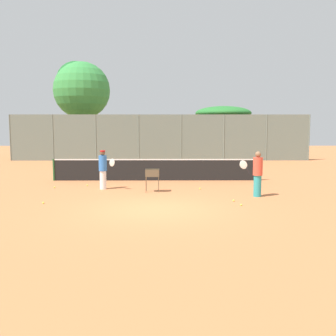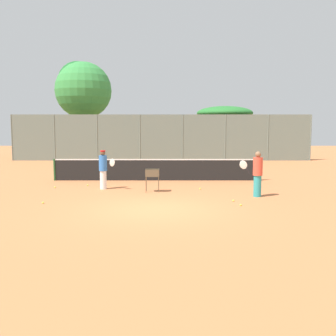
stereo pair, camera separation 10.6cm
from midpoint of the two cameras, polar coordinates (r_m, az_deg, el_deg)
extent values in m
plane|color=#C67242|center=(12.84, -2.48, -6.02)|extent=(80.00, 80.00, 0.00)
cylinder|color=#26592D|center=(20.17, -16.39, -0.26)|extent=(0.10, 0.10, 1.07)
cylinder|color=#26592D|center=(19.93, 13.04, -0.24)|extent=(0.10, 0.10, 1.07)
cube|color=black|center=(19.40, -1.77, -0.34)|extent=(10.19, 0.01, 1.01)
cube|color=white|center=(19.34, -1.77, 1.23)|extent=(10.19, 0.02, 0.06)
cylinder|color=slate|center=(32.64, -22.03, 4.10)|extent=(0.08, 0.08, 3.55)
cylinder|color=slate|center=(31.58, -16.45, 4.24)|extent=(0.08, 0.08, 3.55)
cylinder|color=slate|center=(30.83, -10.53, 4.35)|extent=(0.08, 0.08, 3.55)
cylinder|color=slate|center=(30.43, -4.39, 4.41)|extent=(0.08, 0.08, 3.55)
cylinder|color=slate|center=(30.38, 1.85, 4.42)|extent=(0.08, 0.08, 3.55)
cylinder|color=slate|center=(30.68, 8.03, 4.39)|extent=(0.08, 0.08, 3.55)
cylinder|color=slate|center=(31.33, 14.02, 4.30)|extent=(0.08, 0.08, 3.55)
cylinder|color=slate|center=(32.31, 19.71, 4.17)|extent=(0.08, 0.08, 3.55)
cube|color=slate|center=(30.36, -1.27, 4.43)|extent=(23.08, 0.01, 3.55)
cylinder|color=brown|center=(35.75, -13.12, 6.14)|extent=(0.25, 0.25, 5.55)
sphere|color=#1E6028|center=(35.96, -13.28, 12.19)|extent=(3.39, 3.39, 3.39)
cylinder|color=brown|center=(33.29, 7.88, 4.18)|extent=(0.49, 0.49, 3.15)
ellipsoid|color=#28722D|center=(33.29, 7.93, 7.88)|extent=(4.65, 4.65, 1.16)
cylinder|color=brown|center=(34.92, -12.34, 5.10)|extent=(0.54, 0.54, 4.27)
sphere|color=#388E42|center=(35.04, -12.47, 10.96)|extent=(4.81, 4.81, 4.81)
cylinder|color=teal|center=(15.39, 12.65, -2.56)|extent=(0.29, 0.29, 0.83)
cylinder|color=#E54C38|center=(15.29, 12.72, 0.25)|extent=(0.36, 0.36, 0.69)
sphere|color=#8C6647|center=(15.25, 12.76, 1.95)|extent=(0.22, 0.22, 0.22)
cylinder|color=black|center=(15.32, 11.35, -0.36)|extent=(0.15, 0.06, 0.27)
ellipsoid|color=silver|center=(15.30, 10.70, 0.48)|extent=(0.39, 0.12, 0.43)
cylinder|color=white|center=(17.01, -9.58, -1.73)|extent=(0.28, 0.28, 0.79)
cylinder|color=blue|center=(16.93, -9.63, 0.68)|extent=(0.34, 0.34, 0.66)
sphere|color=brown|center=(16.89, -9.65, 2.15)|extent=(0.21, 0.21, 0.21)
cylinder|color=red|center=(16.89, -9.66, 2.46)|extent=(0.22, 0.22, 0.05)
cylinder|color=black|center=(16.70, -8.74, 0.06)|extent=(0.14, 0.11, 0.27)
ellipsoid|color=silver|center=(16.56, -8.31, 0.78)|extent=(0.34, 0.25, 0.43)
cylinder|color=brown|center=(15.93, -3.42, -2.45)|extent=(0.02, 0.02, 0.64)
cylinder|color=brown|center=(15.91, -1.58, -2.45)|extent=(0.02, 0.02, 0.64)
cylinder|color=brown|center=(16.29, -3.35, -2.26)|extent=(0.02, 0.02, 0.64)
cylinder|color=brown|center=(16.27, -1.55, -2.26)|extent=(0.02, 0.02, 0.64)
cube|color=brown|center=(16.05, -2.48, -1.20)|extent=(0.55, 0.40, 0.01)
cube|color=brown|center=(15.84, -2.51, -0.78)|extent=(0.55, 0.01, 0.30)
cube|color=brown|center=(16.23, -2.46, -0.61)|extent=(0.55, 0.01, 0.30)
cube|color=brown|center=(16.05, -3.47, -0.69)|extent=(0.01, 0.40, 0.30)
cube|color=brown|center=(16.03, -1.50, -0.69)|extent=(0.01, 0.40, 0.30)
sphere|color=#D1E54C|center=(15.91, -2.84, -0.93)|extent=(0.07, 0.07, 0.07)
sphere|color=#D1E54C|center=(15.95, -2.33, -1.11)|extent=(0.07, 0.07, 0.07)
sphere|color=#D1E54C|center=(16.18, -1.80, -1.00)|extent=(0.07, 0.07, 0.07)
sphere|color=#D1E54C|center=(16.08, -2.49, -1.05)|extent=(0.07, 0.07, 0.07)
sphere|color=#D1E54C|center=(16.02, -2.52, -0.88)|extent=(0.07, 0.07, 0.07)
sphere|color=#D1E54C|center=(16.08, -1.87, -1.05)|extent=(0.07, 0.07, 0.07)
sphere|color=#D1E54C|center=(16.08, -2.36, -1.05)|extent=(0.07, 0.07, 0.07)
sphere|color=#D1E54C|center=(16.09, -3.28, -0.86)|extent=(0.07, 0.07, 0.07)
sphere|color=#D1E54C|center=(15.90, -1.70, -1.13)|extent=(0.07, 0.07, 0.07)
sphere|color=#D1E54C|center=(15.95, -2.40, -1.11)|extent=(0.07, 0.07, 0.07)
sphere|color=#D1E54C|center=(18.08, -11.79, -2.46)|extent=(0.07, 0.07, 0.07)
sphere|color=#D1E54C|center=(16.82, 4.48, -2.99)|extent=(0.07, 0.07, 0.07)
sphere|color=#D1E54C|center=(14.32, 9.29, -4.68)|extent=(0.07, 0.07, 0.07)
sphere|color=#D1E54C|center=(17.84, -16.30, -2.70)|extent=(0.07, 0.07, 0.07)
sphere|color=#D1E54C|center=(13.59, 10.36, -5.28)|extent=(0.07, 0.07, 0.07)
sphere|color=#D1E54C|center=(14.41, -17.85, -4.83)|extent=(0.07, 0.07, 0.07)
camera|label=1|loc=(0.05, -90.19, -0.02)|focal=42.00mm
camera|label=2|loc=(0.05, 89.81, 0.02)|focal=42.00mm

